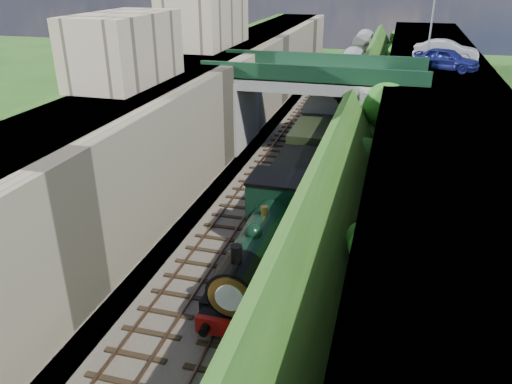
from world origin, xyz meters
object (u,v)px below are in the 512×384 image
object	(u,v)px
tree	(388,106)
locomotive	(263,244)
road_bridge	(321,102)
tender	(295,187)
car_silver	(446,51)
car_blue	(446,59)
lamppost	(432,22)

from	to	relation	value
tree	locomotive	size ratio (longest dim) A/B	0.65
road_bridge	tender	size ratio (longest dim) A/B	2.67
car_silver	locomotive	xyz separation A→B (m)	(-8.81, -26.10, -5.20)
tender	car_blue	bearing A→B (deg)	59.39
lamppost	locomotive	bearing A→B (deg)	-107.39
lamppost	tree	bearing A→B (deg)	-109.55
tree	car_blue	xyz separation A→B (m)	(3.83, 5.79, 2.43)
lamppost	car_silver	distance (m)	4.14
lamppost	car_blue	size ratio (longest dim) A/B	1.24
car_silver	locomotive	world-z (taller)	car_silver
lamppost	locomotive	distance (m)	25.45
locomotive	tender	bearing A→B (deg)	90.00
road_bridge	tender	world-z (taller)	road_bridge
car_blue	car_silver	xyz separation A→B (m)	(0.27, 4.30, 0.02)
tree	car_blue	size ratio (longest dim) A/B	1.37
road_bridge	lamppost	distance (m)	10.58
tree	locomotive	world-z (taller)	tree
tree	car_silver	distance (m)	11.16
car_silver	tender	bearing A→B (deg)	161.87
tree	lamppost	bearing A→B (deg)	70.45
tree	locomotive	bearing A→B (deg)	-106.41
car_blue	road_bridge	bearing A→B (deg)	135.15
car_blue	tender	bearing A→B (deg)	171.88
lamppost	road_bridge	bearing A→B (deg)	-146.17
car_blue	car_silver	world-z (taller)	car_silver
lamppost	car_silver	size ratio (longest dim) A/B	1.17
car_blue	car_silver	distance (m)	4.31
lamppost	car_silver	world-z (taller)	lamppost
lamppost	locomotive	xyz separation A→B (m)	(-7.25, -23.16, -7.67)
road_bridge	tender	bearing A→B (deg)	-88.64
tree	car_silver	world-z (taller)	car_silver
tree	lamppost	xyz separation A→B (m)	(2.54, 7.15, 4.92)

